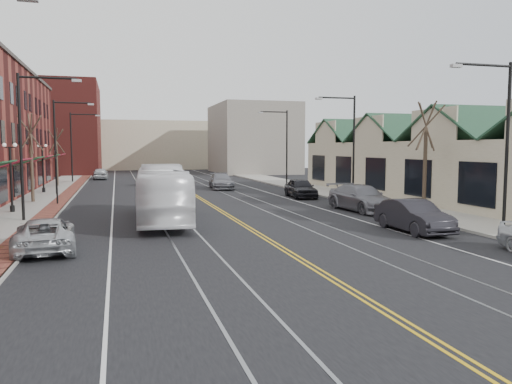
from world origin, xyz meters
TOP-DOWN VIEW (x-y plane):
  - ground at (0.00, 0.00)m, footprint 160.00×160.00m
  - sidewalk_left at (-12.00, 20.00)m, footprint 4.00×120.00m
  - sidewalk_right at (12.00, 20.00)m, footprint 4.00×120.00m
  - building_right at (18.00, 20.00)m, footprint 8.00×36.00m
  - backdrop_left at (-16.00, 70.00)m, footprint 14.00×18.00m
  - backdrop_mid at (0.00, 85.00)m, footprint 22.00×14.00m
  - backdrop_right at (15.00, 65.00)m, footprint 12.00×16.00m
  - streetlight_l_1 at (-11.05, 16.00)m, footprint 3.33×0.25m
  - streetlight_l_2 at (-11.05, 32.00)m, footprint 3.33×0.25m
  - streetlight_l_3 at (-11.05, 48.00)m, footprint 3.33×0.25m
  - streetlight_r_0 at (11.05, 6.00)m, footprint 3.33×0.25m
  - streetlight_r_1 at (11.05, 22.00)m, footprint 3.33×0.25m
  - streetlight_r_2 at (11.05, 38.00)m, footprint 3.33×0.25m
  - lamppost_l_2 at (-12.80, 20.00)m, footprint 0.84×0.28m
  - lamppost_l_3 at (-12.80, 34.00)m, footprint 0.84×0.28m
  - tree_left_near at (-12.50, 26.00)m, footprint 1.78×1.37m
  - tree_left_far at (-12.50, 42.00)m, footprint 1.66×1.28m
  - tree_right_mid at (12.50, 14.00)m, footprint 1.90×1.46m
  - traffic_signal at (-10.60, 24.00)m, footprint 0.18×0.15m
  - transit_bus at (-4.05, 14.50)m, footprint 3.26×11.43m
  - parked_suv at (-9.30, 7.46)m, footprint 2.70×5.07m
  - parked_car_b at (7.50, 7.52)m, footprint 1.69×4.85m
  - parked_car_c at (8.86, 15.52)m, footprint 2.89×6.08m
  - parked_car_d at (8.12, 24.71)m, footprint 2.25×4.85m
  - distant_car_left at (-2.73, 40.91)m, footprint 1.97×4.35m
  - distant_car_right at (3.56, 35.04)m, footprint 2.64×5.52m
  - distant_car_far at (-8.50, 53.45)m, footprint 1.84×4.50m

SIDE VIEW (x-z plane):
  - ground at x=0.00m, z-range 0.00..0.00m
  - sidewalk_left at x=-12.00m, z-range 0.00..0.15m
  - sidewalk_right at x=12.00m, z-range 0.00..0.15m
  - parked_suv at x=-9.30m, z-range 0.00..1.36m
  - distant_car_left at x=-2.73m, z-range 0.00..1.38m
  - distant_car_far at x=-8.50m, z-range 0.00..1.53m
  - distant_car_right at x=3.56m, z-range 0.00..1.55m
  - parked_car_b at x=7.50m, z-range 0.00..1.60m
  - parked_car_d at x=8.12m, z-range 0.00..1.61m
  - parked_car_c at x=8.86m, z-range 0.00..1.71m
  - transit_bus at x=-4.05m, z-range 0.00..3.15m
  - lamppost_l_2 at x=-12.80m, z-range 0.07..4.34m
  - lamppost_l_3 at x=-12.80m, z-range 0.07..4.34m
  - building_right at x=18.00m, z-range 0.00..4.60m
  - traffic_signal at x=-10.60m, z-range 0.45..4.25m
  - tree_left_far at x=-12.50m, z-range 0.26..6.29m
  - tree_left_near at x=-12.50m, z-range 0.27..6.75m
  - tree_right_mid at x=12.50m, z-range 0.28..7.22m
  - backdrop_mid at x=0.00m, z-range 0.00..9.00m
  - streetlight_l_1 at x=-11.05m, z-range 1.03..9.03m
  - streetlight_l_2 at x=-11.05m, z-range 1.03..9.03m
  - streetlight_l_3 at x=-11.05m, z-range 1.03..9.03m
  - streetlight_r_0 at x=11.05m, z-range 1.03..9.03m
  - streetlight_r_1 at x=11.05m, z-range 1.03..9.03m
  - streetlight_r_2 at x=11.05m, z-range 1.03..9.03m
  - backdrop_right at x=15.00m, z-range 0.00..11.00m
  - backdrop_left at x=-16.00m, z-range 0.00..14.00m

